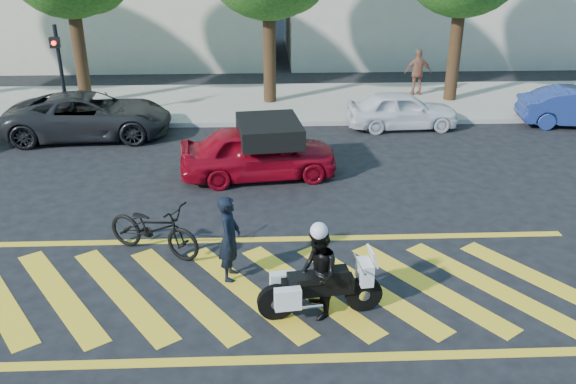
{
  "coord_description": "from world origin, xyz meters",
  "views": [
    {
      "loc": [
        -0.24,
        -9.26,
        6.06
      ],
      "look_at": [
        0.23,
        1.96,
        1.05
      ],
      "focal_mm": 38.0,
      "sensor_mm": 36.0,
      "label": 1
    }
  ],
  "objects_px": {
    "officer_bike": "(229,238)",
    "parked_mid_left": "(90,115)",
    "police_motorcycle": "(319,288)",
    "parked_mid_right": "(402,110)",
    "bicycle": "(154,228)",
    "red_convertible": "(259,152)",
    "officer_moto": "(318,273)"
  },
  "relations": [
    {
      "from": "officer_bike",
      "to": "police_motorcycle",
      "type": "bearing_deg",
      "value": -121.39
    },
    {
      "from": "officer_moto",
      "to": "parked_mid_right",
      "type": "distance_m",
      "value": 10.56
    },
    {
      "from": "parked_mid_left",
      "to": "parked_mid_right",
      "type": "distance_m",
      "value": 9.65
    },
    {
      "from": "red_convertible",
      "to": "parked_mid_left",
      "type": "relative_size",
      "value": 0.82
    },
    {
      "from": "officer_bike",
      "to": "officer_moto",
      "type": "relative_size",
      "value": 1.04
    },
    {
      "from": "officer_moto",
      "to": "parked_mid_left",
      "type": "xyz_separation_m",
      "value": [
        -6.11,
        9.48,
        -0.12
      ]
    },
    {
      "from": "parked_mid_right",
      "to": "parked_mid_left",
      "type": "bearing_deg",
      "value": 90.2
    },
    {
      "from": "police_motorcycle",
      "to": "bicycle",
      "type": "bearing_deg",
      "value": 136.87
    },
    {
      "from": "officer_bike",
      "to": "bicycle",
      "type": "distance_m",
      "value": 1.85
    },
    {
      "from": "bicycle",
      "to": "parked_mid_left",
      "type": "height_order",
      "value": "parked_mid_left"
    },
    {
      "from": "officer_bike",
      "to": "parked_mid_left",
      "type": "relative_size",
      "value": 0.34
    },
    {
      "from": "officer_bike",
      "to": "parked_mid_right",
      "type": "relative_size",
      "value": 0.47
    },
    {
      "from": "officer_bike",
      "to": "parked_mid_left",
      "type": "distance_m",
      "value": 9.46
    },
    {
      "from": "police_motorcycle",
      "to": "red_convertible",
      "type": "distance_m",
      "value": 6.15
    },
    {
      "from": "bicycle",
      "to": "red_convertible",
      "type": "height_order",
      "value": "red_convertible"
    },
    {
      "from": "officer_moto",
      "to": "parked_mid_right",
      "type": "xyz_separation_m",
      "value": [
        3.53,
        9.95,
        -0.2
      ]
    },
    {
      "from": "police_motorcycle",
      "to": "parked_mid_right",
      "type": "bearing_deg",
      "value": 63.28
    },
    {
      "from": "parked_mid_left",
      "to": "parked_mid_right",
      "type": "bearing_deg",
      "value": -90.51
    },
    {
      "from": "officer_moto",
      "to": "red_convertible",
      "type": "bearing_deg",
      "value": -178.02
    },
    {
      "from": "parked_mid_left",
      "to": "parked_mid_right",
      "type": "xyz_separation_m",
      "value": [
        9.64,
        0.47,
        -0.08
      ]
    },
    {
      "from": "officer_bike",
      "to": "officer_moto",
      "type": "xyz_separation_m",
      "value": [
        1.5,
        -1.22,
        -0.03
      ]
    },
    {
      "from": "officer_bike",
      "to": "parked_mid_left",
      "type": "bearing_deg",
      "value": 36.66
    },
    {
      "from": "officer_moto",
      "to": "parked_mid_left",
      "type": "bearing_deg",
      "value": -154.5
    },
    {
      "from": "parked_mid_left",
      "to": "bicycle",
      "type": "bearing_deg",
      "value": -160.45
    },
    {
      "from": "bicycle",
      "to": "police_motorcycle",
      "type": "distance_m",
      "value": 3.77
    },
    {
      "from": "officer_bike",
      "to": "parked_mid_right",
      "type": "distance_m",
      "value": 10.08
    },
    {
      "from": "bicycle",
      "to": "officer_moto",
      "type": "height_order",
      "value": "officer_moto"
    },
    {
      "from": "officer_moto",
      "to": "red_convertible",
      "type": "distance_m",
      "value": 6.14
    },
    {
      "from": "parked_mid_right",
      "to": "bicycle",
      "type": "bearing_deg",
      "value": 137.12
    },
    {
      "from": "police_motorcycle",
      "to": "parked_mid_right",
      "type": "relative_size",
      "value": 0.61
    },
    {
      "from": "bicycle",
      "to": "officer_moto",
      "type": "xyz_separation_m",
      "value": [
        3.04,
        -2.2,
        0.25
      ]
    },
    {
      "from": "officer_bike",
      "to": "red_convertible",
      "type": "xyz_separation_m",
      "value": [
        0.51,
        4.84,
        -0.15
      ]
    }
  ]
}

